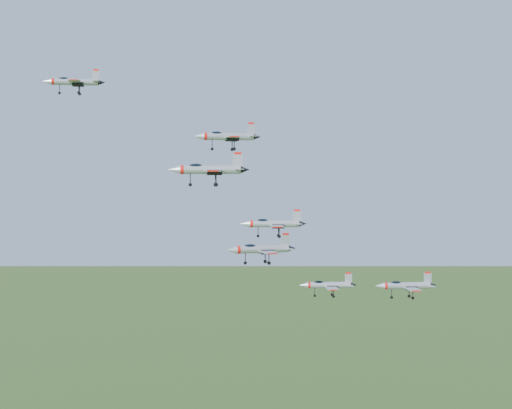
{
  "coord_description": "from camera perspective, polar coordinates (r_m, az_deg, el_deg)",
  "views": [
    {
      "loc": [
        9.07,
        -129.82,
        125.44
      ],
      "look_at": [
        6.85,
        -0.82,
        120.42
      ],
      "focal_mm": 50.0,
      "sensor_mm": 36.0,
      "label": 1
    }
  ],
  "objects": [
    {
      "name": "jet_right_high",
      "position": [
        111.04,
        -3.86,
        2.82
      ],
      "size": [
        12.78,
        10.63,
        3.41
      ],
      "rotation": [
        0.0,
        0.0,
        0.12
      ],
      "color": "#AAAFB7"
    },
    {
      "name": "jet_right_low",
      "position": [
        123.18,
        0.36,
        -3.58
      ],
      "size": [
        12.36,
        10.53,
        3.37
      ],
      "rotation": [
        0.0,
        0.0,
        0.29
      ],
      "color": "#AAAFB7"
    },
    {
      "name": "jet_trail",
      "position": [
        129.41,
        5.73,
        -6.41
      ],
      "size": [
        10.49,
        8.66,
        2.8
      ],
      "rotation": [
        0.0,
        0.0,
        0.06
      ],
      "color": "#AAAFB7"
    },
    {
      "name": "jet_extra",
      "position": [
        143.0,
        11.84,
        -6.35
      ],
      "size": [
        12.47,
        10.38,
        3.33
      ],
      "rotation": [
        0.0,
        0.0,
        0.12
      ],
      "color": "#AAAFB7"
    },
    {
      "name": "jet_left_low",
      "position": [
        134.83,
        1.33,
        -1.53
      ],
      "size": [
        12.7,
        10.49,
        3.4
      ],
      "rotation": [
        0.0,
        0.0,
        0.06
      ],
      "color": "#AAAFB7"
    },
    {
      "name": "jet_left_high",
      "position": [
        130.42,
        -2.36,
        5.47
      ],
      "size": [
        12.37,
        10.43,
        3.33
      ],
      "rotation": [
        0.0,
        0.0,
        0.22
      ],
      "color": "#AAAFB7"
    },
    {
      "name": "jet_lead",
      "position": [
        144.8,
        -14.42,
        9.49
      ],
      "size": [
        11.97,
        10.04,
        3.21
      ],
      "rotation": [
        0.0,
        0.0,
        0.18
      ],
      "color": "#AAAFB7"
    }
  ]
}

